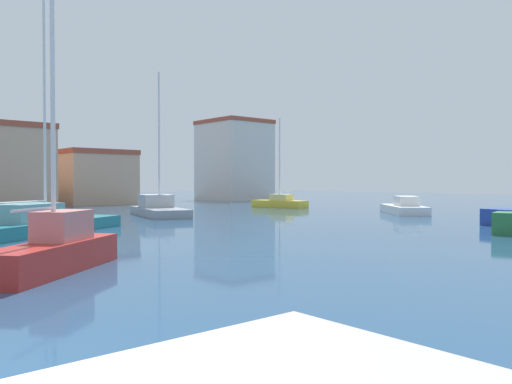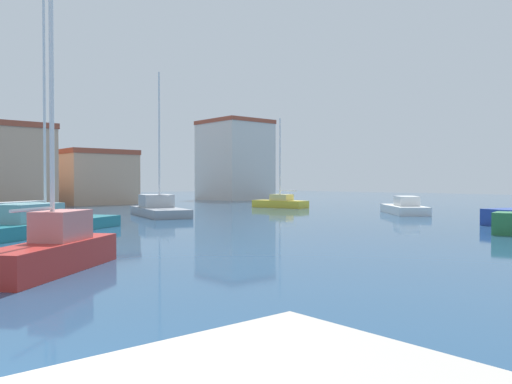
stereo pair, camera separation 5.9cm
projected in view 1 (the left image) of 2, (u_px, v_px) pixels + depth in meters
The scene contains 8 objects.
water at pixel (181, 222), 29.78m from camera, with size 160.00×160.00×0.00m, color navy.
sailboat_yellow_far_left at pixel (280, 202), 46.89m from camera, with size 2.70×5.42×8.12m.
sailboat_red_distant_east at pixel (56, 248), 13.46m from camera, with size 4.54×4.08×7.30m.
sailboat_grey_distant_north at pixel (158, 208), 35.66m from camera, with size 4.33×7.72×9.88m.
sailboat_teal_near_pier at pixel (42, 222), 23.48m from camera, with size 8.71×6.87×12.80m.
motorboat_white_inner_mooring at pixel (404, 208), 37.94m from camera, with size 5.82×6.09×1.31m.
harbor_office at pixel (91, 177), 54.73m from camera, with size 7.17×8.51×5.65m.
yacht_club at pixel (234, 160), 67.54m from camera, with size 7.33×8.19×10.36m.
Camera 1 is at (-1.11, -5.37, 2.36)m, focal length 36.20 mm.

